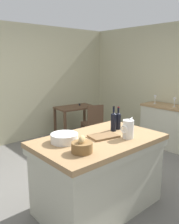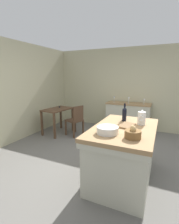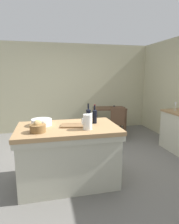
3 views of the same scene
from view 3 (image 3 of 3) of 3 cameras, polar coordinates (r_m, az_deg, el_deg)
ground_plane at (r=3.70m, az=-1.92°, el=-16.02°), size 6.76×6.76×0.00m
wall_back at (r=5.88m, az=-6.91°, el=7.19°), size 5.32×0.12×2.60m
island_table at (r=3.06m, az=-6.35°, el=-11.91°), size 1.53×0.95×0.91m
writing_desk at (r=5.54m, az=5.97°, el=0.03°), size 0.96×0.66×0.81m
wooden_chair at (r=5.02m, az=8.34°, el=-2.92°), size 0.51×0.51×0.90m
pitcher at (r=2.73m, az=-0.59°, el=-2.93°), size 0.17×0.13×0.26m
wash_bowl at (r=3.05m, az=-14.15°, el=-2.98°), size 0.31×0.31×0.10m
bread_basket at (r=2.70m, az=-15.21°, el=-4.56°), size 0.22×0.22×0.18m
cutting_board at (r=2.92m, az=-5.20°, el=-4.07°), size 0.38×0.28×0.02m
wine_bottle_dark at (r=3.07m, az=1.55°, el=-1.11°), size 0.07×0.07×0.31m
wine_bottle_amber at (r=3.03m, az=-0.36°, el=-1.10°), size 0.07×0.07×0.33m
wine_glass_middle at (r=4.73m, az=24.40°, el=2.00°), size 0.07×0.07×0.19m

